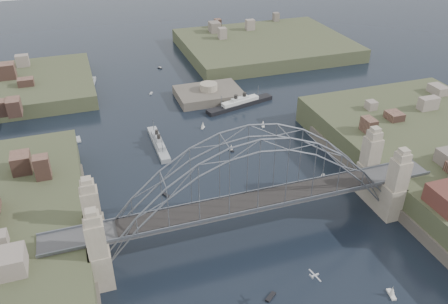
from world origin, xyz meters
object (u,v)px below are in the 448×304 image
at_px(bridge, 253,186).
at_px(naval_cruiser_near, 158,143).
at_px(fort_island, 209,99).
at_px(naval_cruiser_far, 91,85).
at_px(ocean_liner, 240,104).

bearing_deg(bridge, naval_cruiser_near, 104.70).
height_order(fort_island, naval_cruiser_far, fort_island).
height_order(naval_cruiser_near, ocean_liner, ocean_liner).
relative_size(bridge, ocean_liner, 3.38).
xyz_separation_m(naval_cruiser_near, naval_cruiser_far, (-14.49, 50.34, -0.15)).
relative_size(bridge, fort_island, 3.82).
bearing_deg(ocean_liner, naval_cruiser_far, 144.17).
height_order(naval_cruiser_far, ocean_liner, ocean_liner).
bearing_deg(naval_cruiser_near, ocean_liner, 29.13).
bearing_deg(naval_cruiser_near, fort_island, 49.35).
bearing_deg(naval_cruiser_far, ocean_liner, -35.83).
bearing_deg(bridge, fort_island, 80.27).
xyz_separation_m(bridge, naval_cruiser_near, (-11.26, 42.91, -11.40)).
distance_m(bridge, naval_cruiser_near, 45.81).
distance_m(naval_cruiser_far, ocean_liner, 56.32).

